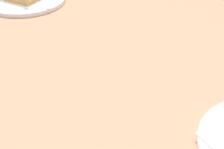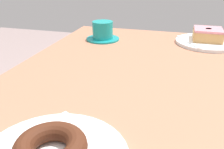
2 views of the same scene
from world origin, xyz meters
name	(u,v)px [view 1 (image 1 of 2)]	position (x,y,z in m)	size (l,w,h in m)	color
table	(125,94)	(0.00, 0.00, 0.64)	(1.01, 0.82, 0.74)	#A86D51
plate_glazed_square	(26,0)	(0.37, -0.12, 0.75)	(0.22, 0.22, 0.01)	white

